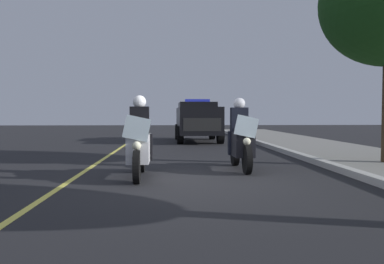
# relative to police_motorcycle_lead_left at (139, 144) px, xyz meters

# --- Properties ---
(ground_plane) EXTENTS (80.00, 80.00, 0.00)m
(ground_plane) POSITION_rel_police_motorcycle_lead_left_xyz_m (0.50, 1.16, -0.70)
(ground_plane) COLOR black
(curb_strip) EXTENTS (48.00, 0.24, 0.15)m
(curb_strip) POSITION_rel_police_motorcycle_lead_left_xyz_m (0.50, 4.52, -0.62)
(curb_strip) COLOR #B7B5AD
(curb_strip) RESTS_ON ground
(lane_stripe_center) EXTENTS (48.00, 0.12, 0.01)m
(lane_stripe_center) POSITION_rel_police_motorcycle_lead_left_xyz_m (0.50, -1.33, -0.70)
(lane_stripe_center) COLOR #E0D14C
(lane_stripe_center) RESTS_ON ground
(police_motorcycle_lead_left) EXTENTS (2.14, 0.57, 1.72)m
(police_motorcycle_lead_left) POSITION_rel_police_motorcycle_lead_left_xyz_m (0.00, 0.00, 0.00)
(police_motorcycle_lead_left) COLOR black
(police_motorcycle_lead_left) RESTS_ON ground
(police_motorcycle_lead_right) EXTENTS (2.14, 0.57, 1.72)m
(police_motorcycle_lead_right) POSITION_rel_police_motorcycle_lead_left_xyz_m (-1.05, 2.31, 0.00)
(police_motorcycle_lead_right) COLOR black
(police_motorcycle_lead_right) RESTS_ON ground
(police_suv) EXTENTS (4.94, 2.15, 2.05)m
(police_suv) POSITION_rel_police_motorcycle_lead_left_xyz_m (-10.82, 1.93, 0.37)
(police_suv) COLOR black
(police_suv) RESTS_ON ground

